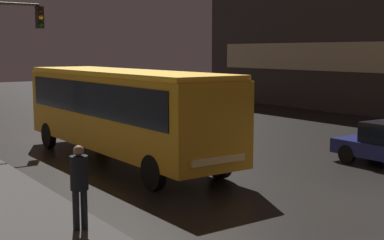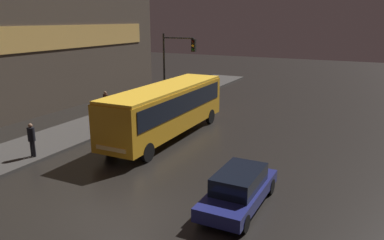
{
  "view_description": "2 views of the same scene",
  "coord_description": "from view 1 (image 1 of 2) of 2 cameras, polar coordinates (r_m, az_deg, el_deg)",
  "views": [
    {
      "loc": [
        -11.84,
        -7.5,
        3.84
      ],
      "look_at": [
        -0.26,
        9.19,
        1.21
      ],
      "focal_mm": 50.0,
      "sensor_mm": 36.0,
      "label": 1
    },
    {
      "loc": [
        7.96,
        -9.96,
        7.06
      ],
      "look_at": [
        -1.76,
        9.35,
        1.2
      ],
      "focal_mm": 35.0,
      "sensor_mm": 36.0,
      "label": 2
    }
  ],
  "objects": [
    {
      "name": "pedestrian_mid",
      "position": [
        11.31,
        -11.93,
        -6.26
      ],
      "size": [
        0.5,
        0.5,
        1.78
      ],
      "rotation": [
        0.0,
        0.0,
        3.6
      ],
      "color": "black",
      "rests_on": "sidewalk_left"
    },
    {
      "name": "traffic_light_main",
      "position": [
        22.82,
        -19.62,
        7.44
      ],
      "size": [
        2.74,
        0.35,
        6.01
      ],
      "color": "#2D2D2D",
      "rests_on": "ground"
    },
    {
      "name": "bus_near",
      "position": [
        18.69,
        -7.52,
        1.54
      ],
      "size": [
        2.7,
        10.93,
        3.18
      ],
      "rotation": [
        0.0,
        0.0,
        3.15
      ],
      "color": "orange",
      "rests_on": "ground"
    }
  ]
}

